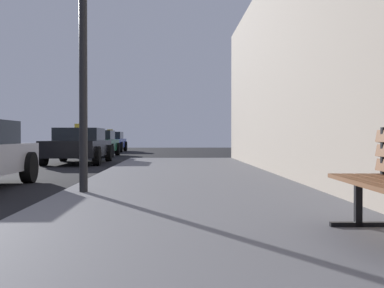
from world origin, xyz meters
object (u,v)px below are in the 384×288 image
Objects in this scene: street_lamp at (83,7)px; car_blue at (110,142)px; car_green at (97,143)px; car_black at (79,145)px.

street_lamp is 0.90× the size of car_blue.
car_green is (-2.48, 16.63, -2.19)m from street_lamp.
street_lamp is 10.88m from car_black.
street_lamp is at bearing 101.49° from car_black.
car_green is at bearing 92.79° from car_blue.
car_blue reaches higher than car_green.
car_green is (-0.36, 6.18, -0.00)m from car_black.
car_blue is at bearing -86.97° from car_black.
street_lamp is 16.96m from car_green.
street_lamp is at bearing 98.49° from car_green.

